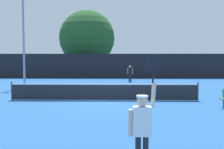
# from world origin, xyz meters

# --- Properties ---
(ground_plane) EXTENTS (120.00, 120.00, 0.00)m
(ground_plane) POSITION_xyz_m (0.00, 0.00, 0.00)
(ground_plane) COLOR #235693
(tennis_net) EXTENTS (10.81, 0.08, 1.07)m
(tennis_net) POSITION_xyz_m (0.00, 0.00, 0.51)
(tennis_net) COLOR #232328
(tennis_net) RESTS_ON ground
(perimeter_fence) EXTENTS (30.52, 0.12, 2.90)m
(perimeter_fence) POSITION_xyz_m (0.00, 16.57, 1.45)
(perimeter_fence) COLOR black
(perimeter_fence) RESTS_ON ground
(player_serving) EXTENTS (0.67, 0.40, 2.54)m
(player_serving) POSITION_xyz_m (1.30, -9.74, 1.12)
(player_serving) COLOR white
(player_serving) RESTS_ON ground
(player_receiving) EXTENTS (0.57, 0.24, 1.62)m
(player_receiving) POSITION_xyz_m (2.04, 11.81, 0.99)
(player_receiving) COLOR black
(player_receiving) RESTS_ON ground
(tennis_ball) EXTENTS (0.07, 0.07, 0.07)m
(tennis_ball) POSITION_xyz_m (1.60, 0.76, 0.03)
(tennis_ball) COLOR #CCE033
(tennis_ball) RESTS_ON ground
(light_pole) EXTENTS (1.18, 0.28, 9.39)m
(light_pole) POSITION_xyz_m (-7.28, 7.61, 5.27)
(light_pole) COLOR gray
(light_pole) RESTS_ON ground
(large_tree) EXTENTS (7.76, 7.76, 9.07)m
(large_tree) POSITION_xyz_m (-3.54, 22.56, 5.18)
(large_tree) COLOR brown
(large_tree) RESTS_ON ground
(parked_car_near) EXTENTS (2.05, 4.27, 1.69)m
(parked_car_near) POSITION_xyz_m (-2.88, 23.11, 0.78)
(parked_car_near) COLOR red
(parked_car_near) RESTS_ON ground
(parked_car_mid) EXTENTS (2.00, 4.25, 1.69)m
(parked_car_mid) POSITION_xyz_m (9.63, 21.80, 0.78)
(parked_car_mid) COLOR black
(parked_car_mid) RESTS_ON ground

